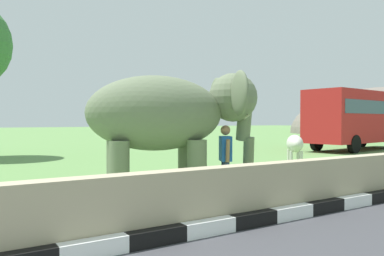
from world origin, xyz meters
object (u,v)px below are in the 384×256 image
person_handler (225,156)px  bus_red (358,116)px  elephant (171,115)px  cow_near (295,144)px

person_handler → bus_red: bearing=24.7°
elephant → cow_near: 7.38m
elephant → person_handler: (1.16, -0.52, -0.96)m
person_handler → bus_red: 17.24m
bus_red → cow_near: 10.82m
bus_red → person_handler: bearing=-155.3°
person_handler → bus_red: bus_red is taller
bus_red → cow_near: (-9.94, -4.09, -1.21)m
elephant → cow_near: (6.84, 2.59, -1.02)m
cow_near → elephant: bearing=-159.3°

